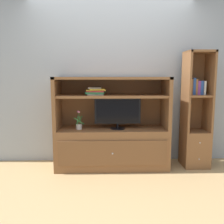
{
  "coord_description": "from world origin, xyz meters",
  "views": [
    {
      "loc": [
        -0.11,
        -3.12,
        1.35
      ],
      "look_at": [
        0.0,
        0.35,
        0.84
      ],
      "focal_mm": 38.69,
      "sensor_mm": 36.0,
      "label": 1
    }
  ],
  "objects": [
    {
      "name": "ground_plane",
      "position": [
        0.0,
        0.0,
        0.0
      ],
      "size": [
        8.0,
        8.0,
        0.0
      ],
      "primitive_type": "plane",
      "color": "tan"
    },
    {
      "name": "bookshelf_tall",
      "position": [
        1.26,
        0.41,
        0.59
      ],
      "size": [
        0.38,
        0.39,
        1.72
      ],
      "color": "brown",
      "rests_on": "ground_plane"
    },
    {
      "name": "potted_plant",
      "position": [
        -0.48,
        0.34,
        0.66
      ],
      "size": [
        0.14,
        0.1,
        0.27
      ],
      "color": "beige",
      "rests_on": "media_console"
    },
    {
      "name": "painted_rear_wall",
      "position": [
        0.0,
        0.75,
        1.4
      ],
      "size": [
        6.0,
        0.1,
        2.8
      ],
      "primitive_type": "cube",
      "color": "#9EA8B2",
      "rests_on": "ground_plane"
    },
    {
      "name": "magazine_stack",
      "position": [
        -0.23,
        0.4,
        1.14
      ],
      "size": [
        0.29,
        0.36,
        0.11
      ],
      "color": "silver",
      "rests_on": "media_console"
    },
    {
      "name": "tv_monitor",
      "position": [
        0.08,
        0.35,
        0.84
      ],
      "size": [
        0.67,
        0.22,
        0.45
      ],
      "color": "black",
      "rests_on": "media_console"
    },
    {
      "name": "media_console",
      "position": [
        0.0,
        0.41,
        0.45
      ],
      "size": [
        1.65,
        0.58,
        1.35
      ],
      "color": "brown",
      "rests_on": "ground_plane"
    },
    {
      "name": "upright_book_row",
      "position": [
        1.24,
        0.4,
        1.2
      ],
      "size": [
        0.23,
        0.17,
        0.24
      ],
      "color": "#A56638",
      "rests_on": "bookshelf_tall"
    }
  ]
}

